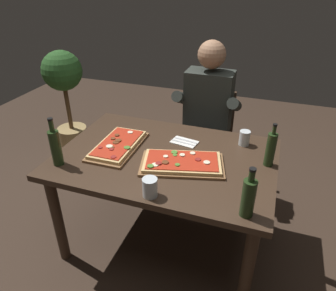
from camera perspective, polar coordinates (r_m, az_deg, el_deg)
name	(u,v)px	position (r m, az deg, el deg)	size (l,w,h in m)	color
ground_plane	(166,238)	(2.52, -0.39, -16.33)	(6.40, 6.40, 0.00)	#38281E
dining_table	(166,168)	(2.10, -0.45, -4.07)	(1.40, 0.96, 0.74)	#3D2B1E
pizza_rectangular_front	(182,163)	(1.95, 2.53, -3.17)	(0.57, 0.41, 0.05)	brown
pizza_rectangular_left	(118,145)	(2.16, -9.04, 0.06)	(0.27, 0.48, 0.05)	brown
wine_bottle_dark	(271,149)	(2.00, 18.05, -0.58)	(0.06, 0.06, 0.28)	#233819
oil_bottle_amber	(56,147)	(2.03, -19.64, -0.18)	(0.07, 0.07, 0.31)	#233819
vinegar_bottle_green	(248,197)	(1.58, 14.32, -8.96)	(0.07, 0.07, 0.28)	#233819
tumbler_near_camera	(150,188)	(1.69, -3.27, -7.71)	(0.08, 0.08, 0.11)	silver
tumbler_far_side	(244,139)	(2.22, 13.62, 1.19)	(0.07, 0.07, 0.10)	silver
napkin_cutlery_set	(184,142)	(2.20, 2.97, 0.62)	(0.20, 0.14, 0.01)	white
diner_chair	(208,135)	(2.87, 7.24, 1.96)	(0.44, 0.44, 0.87)	#3D2B1E
seated_diner	(207,114)	(2.66, 7.00, 5.71)	(0.53, 0.41, 1.33)	#23232D
potted_plant_corner	(66,94)	(3.43, -17.98, 8.90)	(0.40, 0.40, 1.11)	tan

